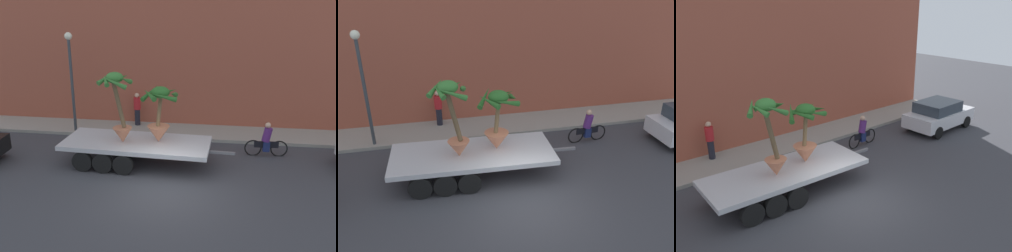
{
  "view_description": "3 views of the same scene",
  "coord_description": "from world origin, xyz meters",
  "views": [
    {
      "loc": [
        1.82,
        -11.79,
        6.41
      ],
      "look_at": [
        -0.21,
        2.18,
        1.67
      ],
      "focal_mm": 40.35,
      "sensor_mm": 36.0,
      "label": 1
    },
    {
      "loc": [
        -2.85,
        -8.91,
        7.23
      ],
      "look_at": [
        -0.07,
        2.91,
        1.53
      ],
      "focal_mm": 37.09,
      "sensor_mm": 36.0,
      "label": 2
    },
    {
      "loc": [
        -7.93,
        -8.5,
        6.97
      ],
      "look_at": [
        1.38,
        2.25,
        1.95
      ],
      "focal_mm": 39.96,
      "sensor_mm": 36.0,
      "label": 3
    }
  ],
  "objects": [
    {
      "name": "potted_palm_rear",
      "position": [
        -2.12,
        1.95,
        2.43
      ],
      "size": [
        1.36,
        1.39,
        2.83
      ],
      "color": "#C17251",
      "rests_on": "flatbed_trailer"
    },
    {
      "name": "sidewalk",
      "position": [
        0.0,
        6.1,
        0.07
      ],
      "size": [
        24.0,
        2.2,
        0.15
      ],
      "primitive_type": "cube",
      "color": "gray",
      "rests_on": "ground"
    },
    {
      "name": "pedestrian_near_gate",
      "position": [
        -2.47,
        6.66,
        1.04
      ],
      "size": [
        0.36,
        0.36,
        1.71
      ],
      "color": "black",
      "rests_on": "sidewalk"
    },
    {
      "name": "building_facade",
      "position": [
        0.0,
        7.8,
        4.58
      ],
      "size": [
        24.0,
        1.2,
        9.15
      ],
      "primitive_type": "cube",
      "color": "#9E4C38",
      "rests_on": "ground"
    },
    {
      "name": "street_lamp",
      "position": [
        -5.35,
        5.3,
        3.23
      ],
      "size": [
        0.36,
        0.36,
        4.83
      ],
      "color": "#383D42",
      "rests_on": "sidewalk"
    },
    {
      "name": "flatbed_trailer",
      "position": [
        -1.75,
        2.16,
        0.77
      ],
      "size": [
        6.97,
        2.64,
        0.98
      ],
      "color": "#B7BABF",
      "rests_on": "ground"
    },
    {
      "name": "potted_palm_middle",
      "position": [
        -0.55,
        2.2,
        2.08
      ],
      "size": [
        1.51,
        1.53,
        2.27
      ],
      "color": "#C17251",
      "rests_on": "flatbed_trailer"
    },
    {
      "name": "ground_plane",
      "position": [
        0.0,
        0.0,
        0.0
      ],
      "size": [
        60.0,
        60.0,
        0.0
      ],
      "primitive_type": "plane",
      "color": "#38383D"
    },
    {
      "name": "cyclist",
      "position": [
        3.83,
        3.71,
        0.67
      ],
      "size": [
        1.84,
        0.36,
        1.54
      ],
      "color": "black",
      "rests_on": "ground"
    }
  ]
}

